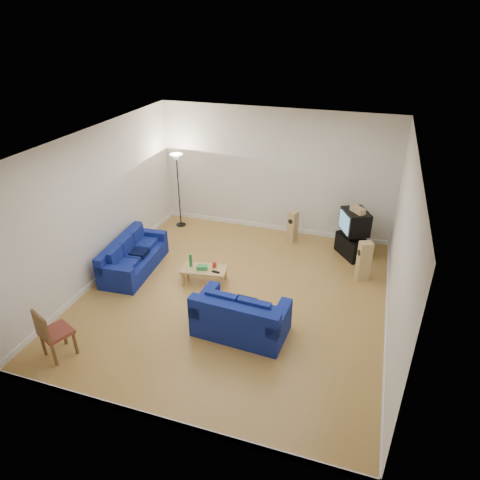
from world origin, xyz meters
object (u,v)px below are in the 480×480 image
(coffee_table, at_px, (204,271))
(tv_stand, at_px, (352,246))
(sofa_three_seat, at_px, (132,259))
(sofa_loveseat, at_px, (240,320))
(television, at_px, (355,222))

(coffee_table, height_order, tv_stand, tv_stand)
(sofa_three_seat, distance_m, coffee_table, 1.73)
(sofa_loveseat, bearing_deg, coffee_table, 136.14)
(tv_stand, bearing_deg, television, 158.42)
(coffee_table, distance_m, television, 3.69)
(sofa_three_seat, height_order, tv_stand, sofa_three_seat)
(sofa_three_seat, relative_size, coffee_table, 1.96)
(coffee_table, height_order, television, television)
(television, bearing_deg, coffee_table, -78.84)
(sofa_three_seat, relative_size, tv_stand, 2.39)
(coffee_table, bearing_deg, sofa_loveseat, -47.52)
(coffee_table, xyz_separation_m, tv_stand, (2.91, 2.17, -0.04))
(sofa_loveseat, relative_size, tv_stand, 2.06)
(sofa_three_seat, relative_size, sofa_loveseat, 1.16)
(sofa_loveseat, height_order, coffee_table, sofa_loveseat)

